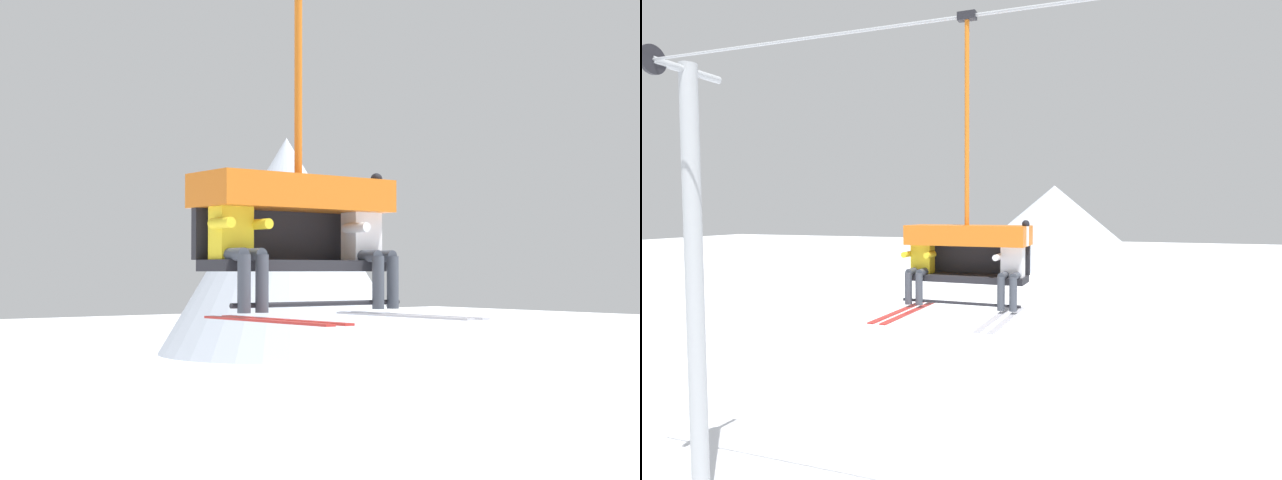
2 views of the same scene
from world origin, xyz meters
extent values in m
cone|color=silver|center=(32.20, 44.22, 7.04)|extent=(16.65, 16.65, 14.08)
cube|color=#232328|center=(0.18, -0.80, 5.34)|extent=(1.82, 0.48, 0.10)
cube|color=#232328|center=(0.18, -0.52, 5.62)|extent=(1.82, 0.08, 0.45)
cube|color=#D16619|center=(0.18, -0.74, 5.99)|extent=(1.86, 0.68, 0.30)
cylinder|color=black|center=(0.18, -1.12, 5.01)|extent=(1.82, 0.04, 0.04)
cylinder|color=#D16619|center=(0.18, -0.80, 7.67)|extent=(0.07, 0.07, 3.04)
cube|color=yellow|center=(-0.55, -0.82, 5.65)|extent=(0.32, 0.22, 0.52)
sphere|color=silver|center=(-0.55, -0.82, 6.01)|extent=(0.22, 0.22, 0.22)
ellipsoid|color=black|center=(-0.55, -0.92, 6.01)|extent=(0.17, 0.04, 0.08)
cylinder|color=#3D424C|center=(-0.63, -0.99, 5.43)|extent=(0.11, 0.34, 0.11)
cylinder|color=#3D424C|center=(-0.46, -0.99, 5.43)|extent=(0.11, 0.34, 0.11)
cylinder|color=#3D424C|center=(-0.63, -1.16, 5.19)|extent=(0.11, 0.11, 0.48)
cylinder|color=#3D424C|center=(-0.46, -1.16, 5.19)|extent=(0.11, 0.11, 0.48)
cube|color=#B22823|center=(-0.63, -1.46, 4.90)|extent=(0.09, 1.70, 0.02)
cube|color=#B22823|center=(-0.46, -1.46, 4.90)|extent=(0.09, 1.70, 0.02)
cylinder|color=yellow|center=(-0.73, -0.97, 5.69)|extent=(0.09, 0.30, 0.09)
cylinder|color=yellow|center=(-0.36, -0.97, 5.69)|extent=(0.09, 0.30, 0.09)
cube|color=silver|center=(0.90, -0.82, 5.65)|extent=(0.32, 0.22, 0.52)
sphere|color=black|center=(0.90, -0.82, 6.01)|extent=(0.22, 0.22, 0.22)
ellipsoid|color=black|center=(0.90, -0.92, 6.01)|extent=(0.17, 0.04, 0.08)
cylinder|color=#3D424C|center=(0.81, -0.99, 5.43)|extent=(0.11, 0.34, 0.11)
cylinder|color=#3D424C|center=(0.99, -0.99, 5.43)|extent=(0.11, 0.34, 0.11)
cylinder|color=#3D424C|center=(0.81, -1.16, 5.19)|extent=(0.11, 0.11, 0.48)
cylinder|color=#3D424C|center=(0.99, -1.16, 5.19)|extent=(0.11, 0.11, 0.48)
cube|color=#B2B2BC|center=(0.81, -1.46, 4.90)|extent=(0.09, 1.70, 0.02)
cube|color=#B2B2BC|center=(0.99, -1.46, 4.90)|extent=(0.09, 1.70, 0.02)
cylinder|color=silver|center=(0.71, -0.97, 5.69)|extent=(0.09, 0.30, 0.09)
cylinder|color=silver|center=(1.09, -0.82, 6.00)|extent=(0.09, 0.09, 0.30)
sphere|color=black|center=(1.09, -0.82, 6.17)|extent=(0.11, 0.11, 0.11)
camera|label=1|loc=(-5.00, -7.86, 5.29)|focal=55.00mm
camera|label=2|loc=(2.62, -7.93, 6.36)|focal=28.00mm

